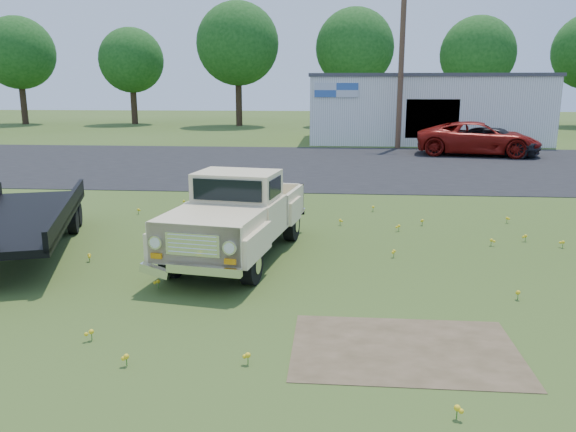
% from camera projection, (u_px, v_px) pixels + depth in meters
% --- Properties ---
extents(ground, '(140.00, 140.00, 0.00)m').
position_uv_depth(ground, '(305.00, 273.00, 10.53)').
color(ground, '#374D18').
rests_on(ground, ground).
extents(asphalt_lot, '(90.00, 14.00, 0.02)m').
position_uv_depth(asphalt_lot, '(324.00, 165.00, 25.09)').
color(asphalt_lot, black).
rests_on(asphalt_lot, ground).
extents(dirt_patch_a, '(3.00, 2.00, 0.01)m').
position_uv_depth(dirt_patch_a, '(404.00, 349.00, 7.49)').
color(dirt_patch_a, '#4B3F28').
rests_on(dirt_patch_a, ground).
extents(dirt_patch_b, '(2.20, 1.60, 0.01)m').
position_uv_depth(dirt_patch_b, '(233.00, 226.00, 14.09)').
color(dirt_patch_b, '#4B3F28').
rests_on(dirt_patch_b, ground).
extents(commercial_building, '(14.20, 8.20, 4.15)m').
position_uv_depth(commercial_building, '(422.00, 107.00, 35.76)').
color(commercial_building, silver).
rests_on(commercial_building, ground).
extents(utility_pole_mid, '(1.60, 0.30, 9.00)m').
position_uv_depth(utility_pole_mid, '(401.00, 64.00, 30.51)').
color(utility_pole_mid, '#4C3423').
rests_on(utility_pole_mid, ground).
extents(treeline_a, '(6.40, 6.40, 9.52)m').
position_uv_depth(treeline_a, '(18.00, 53.00, 50.24)').
color(treeline_a, '#352418').
rests_on(treeline_a, ground).
extents(treeline_b, '(5.76, 5.76, 8.57)m').
position_uv_depth(treeline_b, '(131.00, 60.00, 50.53)').
color(treeline_b, '#352418').
rests_on(treeline_b, ground).
extents(treeline_c, '(7.04, 7.04, 10.47)m').
position_uv_depth(treeline_c, '(238.00, 44.00, 47.96)').
color(treeline_c, '#352418').
rests_on(treeline_c, ground).
extents(treeline_d, '(6.72, 6.72, 10.00)m').
position_uv_depth(treeline_d, '(355.00, 48.00, 48.17)').
color(treeline_d, '#352418').
rests_on(treeline_d, ground).
extents(treeline_e, '(6.08, 6.08, 9.04)m').
position_uv_depth(treeline_e, '(478.00, 54.00, 46.03)').
color(treeline_e, '#352418').
rests_on(treeline_e, ground).
extents(vintage_pickup_truck, '(2.67, 5.14, 1.78)m').
position_uv_depth(vintage_pickup_truck, '(238.00, 215.00, 11.37)').
color(vintage_pickup_truck, beige).
rests_on(vintage_pickup_truck, ground).
extents(flatbed_trailer, '(3.92, 6.49, 1.68)m').
position_uv_depth(flatbed_trailer, '(18.00, 213.00, 11.75)').
color(flatbed_trailer, black).
rests_on(flatbed_trailer, ground).
extents(red_pickup, '(6.38, 3.78, 1.66)m').
position_uv_depth(red_pickup, '(478.00, 139.00, 28.27)').
color(red_pickup, maroon).
rests_on(red_pickup, ground).
extents(dark_sedan, '(4.68, 3.59, 1.49)m').
position_uv_depth(dark_sedan, '(494.00, 141.00, 28.02)').
color(dark_sedan, black).
rests_on(dark_sedan, ground).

